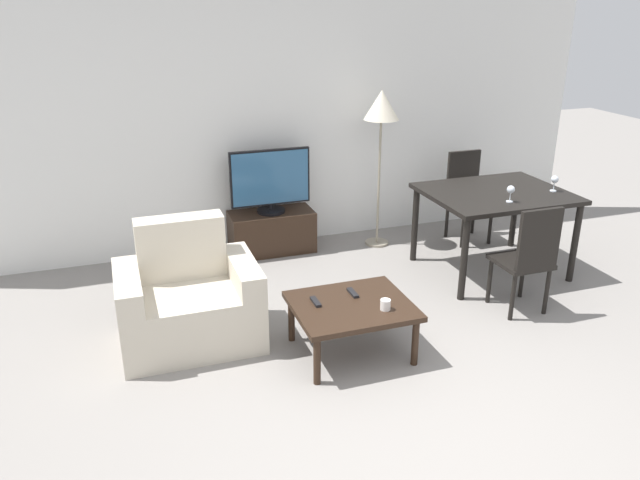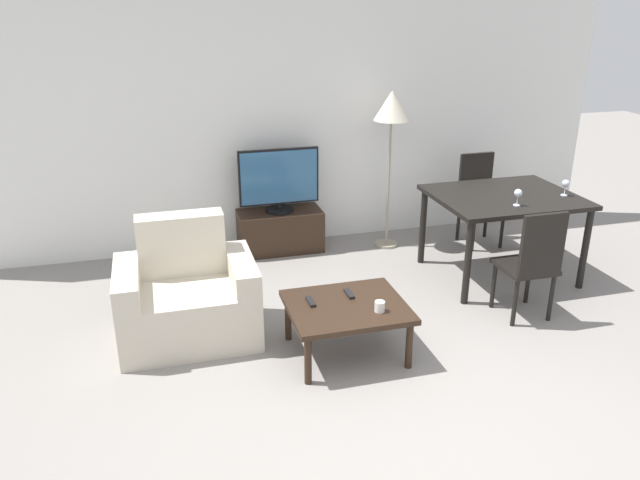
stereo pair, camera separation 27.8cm
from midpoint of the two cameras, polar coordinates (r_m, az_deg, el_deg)
ground_plane at (r=3.89m, az=10.56°, el=-17.75°), size 18.00×18.00×0.00m
wall_back at (r=6.28m, az=-1.99°, el=11.57°), size 6.83×0.06×2.70m
armchair at (r=4.76m, az=-10.42°, el=-5.30°), size 1.01×0.73×0.90m
tv_stand at (r=6.30m, az=-2.40°, el=0.84°), size 0.84×0.39×0.42m
tv at (r=6.13m, az=-2.47°, el=5.46°), size 0.79×0.28×0.63m
coffee_table at (r=4.46m, az=4.25°, el=-6.44°), size 0.83×0.71×0.39m
dining_table at (r=5.86m, az=17.79°, el=3.13°), size 1.25×1.02×0.78m
dining_chair_near at (r=5.17m, az=20.31°, el=-1.81°), size 0.40×0.40×0.93m
dining_chair_far at (r=6.68m, az=15.47°, el=3.97°), size 0.40×0.40×0.93m
floor_lamp at (r=6.17m, az=7.87°, el=11.44°), size 0.34×0.34×1.59m
remote_primary at (r=4.57m, az=4.43°, el=-4.94°), size 0.04×0.15×0.02m
remote_secondary at (r=4.45m, az=0.94°, el=-5.67°), size 0.04×0.15×0.02m
cup_white_near at (r=4.36m, az=7.32°, el=-6.07°), size 0.07×0.07×0.08m
wine_glass_left at (r=5.53m, az=19.04°, el=3.98°), size 0.07×0.07×0.15m
wine_glass_center at (r=5.96m, az=22.80°, el=4.69°), size 0.07×0.07×0.15m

